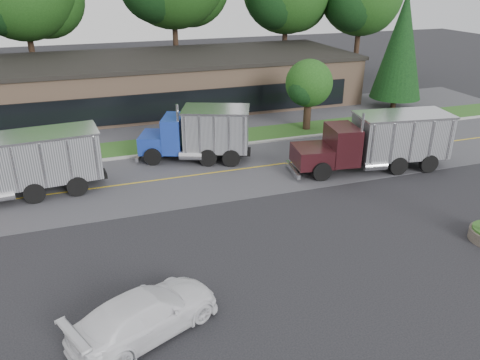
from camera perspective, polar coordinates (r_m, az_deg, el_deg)
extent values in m
plane|color=#2C2C30|center=(20.31, 1.50, -8.89)|extent=(140.00, 140.00, 0.00)
cube|color=#545459|center=(27.95, -4.92, 0.64)|extent=(60.00, 8.00, 0.02)
cube|color=gold|center=(27.95, -4.92, 0.64)|extent=(60.00, 0.12, 0.01)
cube|color=#9E9E99|center=(31.76, -6.82, 3.48)|extent=(60.00, 0.30, 0.12)
cube|color=#2C581E|center=(33.42, -7.50, 4.49)|extent=(60.00, 3.40, 0.03)
cube|color=#545459|center=(38.10, -9.08, 6.83)|extent=(60.00, 7.00, 0.02)
cube|color=#9B775F|center=(43.67, -8.11, 11.79)|extent=(32.00, 12.00, 4.00)
cylinder|color=#382619|center=(50.81, -23.75, 12.54)|extent=(0.56, 0.56, 5.36)
cylinder|color=#382619|center=(51.59, -7.76, 14.78)|extent=(0.56, 0.56, 5.99)
cylinder|color=#382619|center=(54.36, 5.40, 14.89)|extent=(0.56, 0.56, 5.13)
cylinder|color=#382619|center=(56.41, 13.94, 14.50)|extent=(0.56, 0.56, 4.84)
sphere|color=#174011|center=(57.67, 15.38, 20.04)|extent=(6.64, 6.64, 6.64)
sphere|color=black|center=(54.39, 13.74, 20.31)|extent=(6.09, 6.09, 6.09)
cylinder|color=#382619|center=(44.07, 18.20, 8.95)|extent=(0.44, 0.44, 1.00)
cone|color=black|center=(43.16, 19.05, 15.24)|extent=(4.33, 4.33, 8.86)
cylinder|color=#382619|center=(36.29, 8.17, 7.61)|extent=(0.56, 0.56, 1.91)
sphere|color=#174011|center=(35.66, 8.41, 11.61)|extent=(3.50, 3.50, 3.50)
sphere|color=#174011|center=(36.43, 9.00, 11.13)|extent=(2.62, 2.62, 2.62)
sphere|color=black|center=(35.21, 7.82, 10.94)|extent=(2.40, 2.40, 2.40)
cube|color=black|center=(27.59, -26.04, -0.87)|extent=(9.84, 1.86, 0.28)
cube|color=silver|center=(27.01, -23.03, 2.52)|extent=(6.05, 3.01, 2.50)
cube|color=silver|center=(26.60, -23.47, 5.12)|extent=(6.22, 3.17, 0.12)
cylinder|color=black|center=(28.59, -21.84, 0.72)|extent=(1.13, 0.45, 1.10)
cylinder|color=black|center=(26.46, -21.50, -1.07)|extent=(1.13, 0.45, 1.10)
cube|color=black|center=(30.13, -5.03, 3.57)|extent=(6.52, 3.37, 0.28)
cube|color=#1C389D|center=(30.45, -10.46, 4.58)|extent=(2.32, 2.72, 1.10)
cube|color=#1C389D|center=(30.00, -8.12, 5.65)|extent=(1.95, 2.66, 2.20)
cube|color=black|center=(29.97, -9.12, 6.38)|extent=(0.83, 1.97, 0.90)
cube|color=silver|center=(29.52, -2.90, 6.18)|extent=(4.60, 3.78, 2.50)
cube|color=silver|center=(29.16, -2.95, 8.61)|extent=(4.79, 3.98, 0.12)
cylinder|color=black|center=(31.66, -9.69, 4.33)|extent=(1.15, 0.73, 1.10)
cylinder|color=black|center=(29.56, -10.58, 2.83)|extent=(1.15, 0.73, 1.10)
cylinder|color=black|center=(31.05, -2.12, 4.27)|extent=(1.15, 0.73, 1.10)
cylinder|color=black|center=(28.90, -2.49, 2.74)|extent=(1.15, 0.73, 1.10)
cube|color=black|center=(29.69, 16.01, 2.39)|extent=(9.14, 2.30, 0.28)
cube|color=black|center=(27.99, 8.84, 2.95)|extent=(2.48, 2.59, 1.10)
cube|color=black|center=(28.41, 12.32, 4.29)|extent=(1.91, 2.60, 2.20)
cube|color=black|center=(28.03, 11.08, 4.99)|extent=(0.36, 2.09, 0.90)
cube|color=silver|center=(29.95, 19.04, 5.13)|extent=(5.74, 3.26, 2.50)
cube|color=silver|center=(29.58, 19.38, 7.51)|extent=(5.91, 3.43, 0.12)
cylinder|color=black|center=(29.26, 8.42, 2.77)|extent=(1.14, 0.50, 1.10)
cylinder|color=black|center=(27.26, 9.94, 1.04)|extent=(1.14, 0.50, 1.10)
cylinder|color=black|center=(31.54, 18.34, 3.35)|extent=(1.14, 0.50, 1.10)
cylinder|color=black|center=(29.69, 20.38, 1.79)|extent=(1.14, 0.50, 1.10)
imported|color=white|center=(16.27, -11.45, -15.69)|extent=(5.62, 4.09, 1.51)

